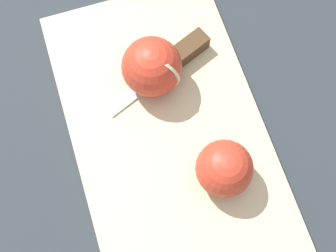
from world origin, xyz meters
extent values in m
plane|color=#282D33|center=(0.00, 0.00, 0.00)|extent=(4.00, 4.00, 0.00)
cube|color=#D1B789|center=(0.00, 0.00, 0.01)|extent=(0.42, 0.25, 0.02)
sphere|color=red|center=(-0.07, -0.05, 0.05)|extent=(0.07, 0.07, 0.07)
cylinder|color=beige|center=(-0.08, -0.04, 0.05)|extent=(0.03, 0.06, 0.06)
sphere|color=red|center=(0.07, 0.00, 0.06)|extent=(0.07, 0.07, 0.07)
cylinder|color=beige|center=(0.07, 0.00, 0.06)|extent=(0.05, 0.06, 0.07)
cube|color=silver|center=(0.06, 0.02, 0.02)|extent=(0.05, 0.09, 0.00)
cube|color=#472D19|center=(0.09, -0.05, 0.03)|extent=(0.05, 0.07, 0.02)
camera|label=1|loc=(-0.18, 0.05, 0.57)|focal=50.00mm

